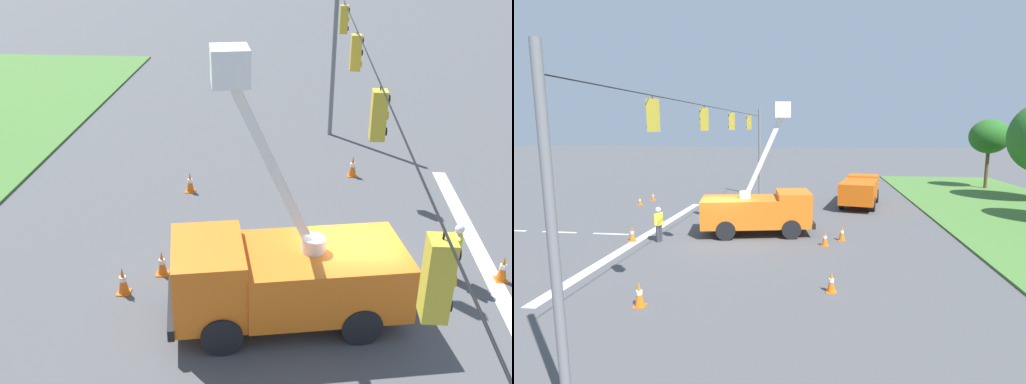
% 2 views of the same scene
% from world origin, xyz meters
% --- Properties ---
extents(ground_plane, '(200.00, 200.00, 0.00)m').
position_xyz_m(ground_plane, '(0.00, 0.00, 0.00)').
color(ground_plane, '#4C4C4F').
extents(lane_markings, '(17.60, 15.25, 0.01)m').
position_xyz_m(lane_markings, '(0.00, -5.66, 0.00)').
color(lane_markings, silver).
rests_on(lane_markings, ground).
extents(signal_gantry, '(26.20, 0.33, 7.20)m').
position_xyz_m(signal_gantry, '(0.01, -0.00, 4.58)').
color(signal_gantry, slate).
rests_on(signal_gantry, ground).
extents(tree_far_west, '(3.27, 3.52, 6.46)m').
position_xyz_m(tree_far_west, '(-19.50, 20.39, 4.86)').
color(tree_far_west, brown).
rests_on(tree_far_west, ground).
extents(utility_truck_bucket_lift, '(3.53, 6.26, 6.98)m').
position_xyz_m(utility_truck_bucket_lift, '(-1.05, 1.76, 1.42)').
color(utility_truck_bucket_lift, orange).
rests_on(utility_truck_bucket_lift, ground).
extents(utility_truck_support_near, '(6.50, 3.50, 2.04)m').
position_xyz_m(utility_truck_support_near, '(-9.75, 7.92, 1.20)').
color(utility_truck_support_near, '#D6560F').
rests_on(utility_truck_support_near, ground).
extents(road_worker, '(0.63, 0.34, 1.77)m').
position_xyz_m(road_worker, '(1.07, -3.00, 1.00)').
color(road_worker, '#383842').
rests_on(road_worker, ground).
extents(traffic_cone_foreground_left, '(0.36, 0.36, 0.76)m').
position_xyz_m(traffic_cone_foreground_left, '(6.34, 5.42, 0.38)').
color(traffic_cone_foreground_left, orange).
rests_on(traffic_cone_foreground_left, ground).
extents(traffic_cone_foreground_right, '(0.36, 0.36, 0.74)m').
position_xyz_m(traffic_cone_foreground_right, '(0.77, 5.26, 0.37)').
color(traffic_cone_foreground_right, orange).
rests_on(traffic_cone_foreground_right, ground).
extents(traffic_cone_mid_left, '(0.36, 0.36, 0.64)m').
position_xyz_m(traffic_cone_mid_left, '(-10.01, -8.08, 0.31)').
color(traffic_cone_mid_left, orange).
rests_on(traffic_cone_mid_left, ground).
extents(traffic_cone_mid_right, '(0.36, 0.36, 0.80)m').
position_xyz_m(traffic_cone_mid_right, '(-0.24, 6.12, 0.40)').
color(traffic_cone_mid_right, orange).
rests_on(traffic_cone_mid_right, ground).
extents(traffic_cone_near_bucket, '(0.36, 0.36, 0.83)m').
position_xyz_m(traffic_cone_near_bucket, '(8.23, -0.70, 0.41)').
color(traffic_cone_near_bucket, orange).
rests_on(traffic_cone_near_bucket, ground).
extents(traffic_cone_lane_edge_a, '(0.36, 0.36, 0.82)m').
position_xyz_m(traffic_cone_lane_edge_a, '(-7.33, 1.16, 0.41)').
color(traffic_cone_lane_edge_a, orange).
rests_on(traffic_cone_lane_edge_a, ground).
extents(traffic_cone_lane_edge_b, '(0.36, 0.36, 0.78)m').
position_xyz_m(traffic_cone_lane_edge_b, '(1.15, -4.38, 0.39)').
color(traffic_cone_lane_edge_b, orange).
rests_on(traffic_cone_lane_edge_b, ground).
extents(traffic_cone_far_left, '(0.36, 0.36, 0.63)m').
position_xyz_m(traffic_cone_far_left, '(-8.06, -8.27, 0.30)').
color(traffic_cone_far_left, orange).
rests_on(traffic_cone_far_left, ground).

